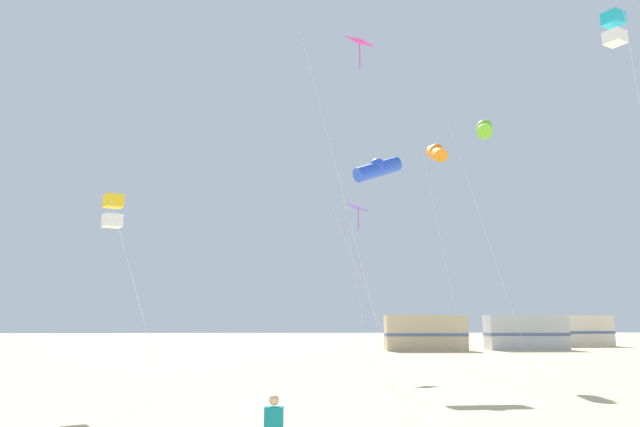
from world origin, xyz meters
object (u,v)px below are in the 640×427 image
Objects in this scene: kite_tube_lime at (485,130)px; kite_box_gold at (113,211)px; kite_box_cyan at (614,29)px; kite_flyer_standing at (274,424)px; kite_diamond_magenta at (358,57)px; kite_tube_blue at (377,169)px; rv_van_cream at (576,331)px; kite_diamond_violet at (358,213)px; rv_van_tan at (425,333)px; rv_van_silver at (526,333)px; kite_tube_orange at (437,153)px.

kite_tube_lime is 17.58m from kite_box_gold.
kite_flyer_standing is at bearing -147.54° from kite_box_cyan.
kite_diamond_magenta is (-6.60, -4.64, 1.49)m from kite_tube_lime.
kite_diamond_magenta is at bearing -106.69° from kite_tube_blue.
rv_van_cream is (24.00, 33.78, -11.58)m from kite_diamond_magenta.
rv_van_cream is at bearing 47.20° from kite_diamond_violet.
kite_diamond_violet is 20.16m from rv_van_tan.
kite_box_cyan is at bearing -104.28° from rv_van_silver.
kite_diamond_violet is at bearing 119.84° from kite_box_cyan.
rv_van_tan is (17.12, 28.38, -4.86)m from kite_box_gold.
kite_diamond_violet reaches higher than kite_box_gold.
kite_tube_orange is at bearing 113.71° from kite_tube_lime.
kite_flyer_standing is 52.54m from rv_van_cream.
kite_tube_orange is (4.12, -0.82, 3.17)m from kite_diamond_violet.
kite_tube_orange is at bearing 35.60° from kite_box_gold.
kite_tube_lime is at bearing -113.64° from kite_flyer_standing.
kite_diamond_magenta is 43.03m from rv_van_cream.
kite_tube_orange reaches higher than kite_diamond_violet.
kite_box_cyan is 0.93× the size of kite_diamond_magenta.
kite_tube_lime is at bearing 101.71° from kite_box_cyan.
kite_tube_lime reaches higher than kite_box_gold.
kite_tube_lime is at bearing 22.91° from kite_box_gold.
kite_tube_orange is 24.46m from rv_van_silver.
kite_tube_lime is at bearing -0.19° from kite_tube_blue.
kite_box_gold is 33.49m from rv_van_tan.
rv_van_tan is at bearing 90.28° from kite_box_cyan.
kite_box_cyan reaches higher than rv_van_tan.
kite_tube_blue is at bearing -97.97° from kite_flyer_standing.
kite_tube_lime is 1.19× the size of kite_tube_blue.
kite_tube_orange reaches higher than rv_van_tan.
kite_diamond_violet is at bearing -110.28° from rv_van_tan.
kite_box_gold is at bearing -157.09° from kite_tube_lime.
kite_box_cyan is 15.56m from kite_diamond_violet.
kite_diamond_violet reaches higher than rv_van_tan.
kite_flyer_standing is 0.11× the size of kite_tube_blue.
kite_tube_orange is (-1.52, 3.45, -0.23)m from kite_tube_lime.
kite_flyer_standing is 0.18× the size of rv_van_silver.
kite_tube_lime is at bearing 35.10° from kite_diamond_magenta.
kite_tube_lime reaches higher than kite_flyer_standing.
kite_diamond_magenta is at bearing -129.58° from rv_van_cream.
kite_box_gold reaches higher than kite_flyer_standing.
kite_box_gold is 1.06× the size of rv_van_silver.
rv_van_silver is at bearing -109.74° from kite_flyer_standing.
kite_diamond_magenta reaches higher than rv_van_tan.
kite_box_cyan reaches higher than kite_tube_orange.
kite_diamond_violet is 1.33× the size of rv_van_silver.
kite_tube_lime is 3.78m from kite_tube_orange.
kite_diamond_magenta is at bearing -105.06° from rv_van_tan.
kite_tube_blue is at bearing 179.81° from kite_tube_lime.
rv_van_silver is (11.65, 19.12, -9.85)m from kite_tube_orange.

